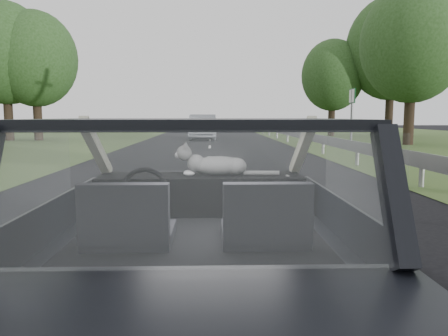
{
  "coord_description": "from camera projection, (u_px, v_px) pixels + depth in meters",
  "views": [
    {
      "loc": [
        0.09,
        -2.79,
        1.46
      ],
      "look_at": [
        0.18,
        0.56,
        1.06
      ],
      "focal_mm": 35.0,
      "sensor_mm": 36.0,
      "label": 1
    }
  ],
  "objects": [
    {
      "name": "guardrail",
      "position": [
        354.0,
        146.0,
        12.92
      ],
      "size": [
        0.05,
        90.0,
        0.32
      ],
      "primitive_type": "cube",
      "color": "#9C9C9C",
      "rests_on": "ground"
    },
    {
      "name": "tree_5",
      "position": [
        6.0,
        74.0,
        25.92
      ],
      "size": [
        5.83,
        5.83,
        7.97
      ],
      "primitive_type": null,
      "rotation": [
        0.0,
        0.0,
        0.11
      ],
      "color": "#1D3913",
      "rests_on": "ground"
    },
    {
      "name": "tree_1",
      "position": [
        412.0,
        67.0,
        22.0
      ],
      "size": [
        5.86,
        5.86,
        7.83
      ],
      "primitive_type": null,
      "rotation": [
        0.0,
        0.0,
        0.14
      ],
      "color": "#1D3913",
      "rests_on": "ground"
    },
    {
      "name": "dashboard",
      "position": [
        201.0,
        194.0,
        3.46
      ],
      "size": [
        1.58,
        0.45,
        0.3
      ],
      "primitive_type": "cube",
      "color": "black",
      "rests_on": "subject_car"
    },
    {
      "name": "tree_3",
      "position": [
        391.0,
        69.0,
        30.75
      ],
      "size": [
        6.59,
        6.59,
        9.55
      ],
      "primitive_type": null,
      "rotation": [
        0.0,
        0.0,
        0.05
      ],
      "color": "#1D3913",
      "rests_on": "ground"
    },
    {
      "name": "ground",
      "position": [
        199.0,
        334.0,
        2.94
      ],
      "size": [
        140.0,
        140.0,
        0.0
      ],
      "primitive_type": "plane",
      "color": "black",
      "rests_on": "ground"
    },
    {
      "name": "passenger_seat",
      "position": [
        265.0,
        216.0,
        2.56
      ],
      "size": [
        0.5,
        0.72,
        0.42
      ],
      "primitive_type": "cube",
      "color": "black",
      "rests_on": "subject_car"
    },
    {
      "name": "subject_car",
      "position": [
        199.0,
        229.0,
        2.85
      ],
      "size": [
        1.8,
        4.0,
        1.45
      ],
      "primitive_type": "cube",
      "color": "black",
      "rests_on": "ground"
    },
    {
      "name": "tree_6",
      "position": [
        36.0,
        78.0,
        26.12
      ],
      "size": [
        6.2,
        6.2,
        7.48
      ],
      "primitive_type": null,
      "rotation": [
        0.0,
        0.0,
        -0.31
      ],
      "color": "#1D3913",
      "rests_on": "ground"
    },
    {
      "name": "steering_wheel",
      "position": [
        144.0,
        191.0,
        3.14
      ],
      "size": [
        0.36,
        0.36,
        0.04
      ],
      "primitive_type": "torus",
      "color": "black",
      "rests_on": "dashboard"
    },
    {
      "name": "tree_2",
      "position": [
        332.0,
        89.0,
        31.94
      ],
      "size": [
        4.83,
        4.83,
        6.84
      ],
      "primitive_type": null,
      "rotation": [
        0.0,
        0.0,
        0.07
      ],
      "color": "#1D3913",
      "rests_on": "ground"
    },
    {
      "name": "driver_seat",
      "position": [
        128.0,
        216.0,
        2.53
      ],
      "size": [
        0.5,
        0.72,
        0.42
      ],
      "primitive_type": "cube",
      "color": "black",
      "rests_on": "subject_car"
    },
    {
      "name": "other_car",
      "position": [
        203.0,
        127.0,
        27.84
      ],
      "size": [
        1.94,
        4.83,
        1.58
      ],
      "primitive_type": "imported",
      "rotation": [
        0.0,
        0.0,
        0.01
      ],
      "color": "#AEB5BF",
      "rests_on": "ground"
    },
    {
      "name": "highway_sign",
      "position": [
        352.0,
        119.0,
        19.49
      ],
      "size": [
        0.21,
        1.08,
        2.68
      ],
      "primitive_type": "cube",
      "rotation": [
        0.0,
        0.0,
        -0.1
      ],
      "color": "#0E441F",
      "rests_on": "ground"
    },
    {
      "name": "cat",
      "position": [
        218.0,
        164.0,
        3.4
      ],
      "size": [
        0.58,
        0.19,
        0.26
      ],
      "primitive_type": "ellipsoid",
      "rotation": [
        0.0,
        0.0,
        0.02
      ],
      "color": "#989898",
      "rests_on": "dashboard"
    }
  ]
}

